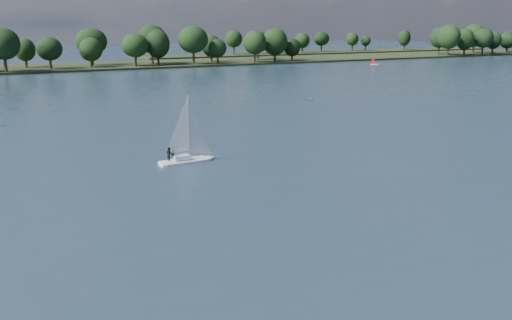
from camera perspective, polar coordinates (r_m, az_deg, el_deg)
The scene contains 6 objects.
ground at distance 113.74m, azimuth -11.20°, elevation 5.14°, with size 700.00×700.00×0.00m, color #233342.
far_shore at distance 222.51m, azimuth -20.27°, elevation 8.54°, with size 660.00×40.00×1.50m, color black.
far_shore_back at distance 330.79m, azimuth 7.16°, elevation 10.61°, with size 220.00×30.00×1.40m, color black.
sailboat at distance 67.21m, azimuth -7.21°, elevation 1.64°, with size 6.41×2.08×8.33m.
dinghy_orange at distance 236.28m, azimuth 11.74°, elevation 9.59°, with size 3.00×2.43×4.53m.
treeline at distance 216.67m, azimuth -22.08°, elevation 10.45°, with size 562.31×74.24×18.31m.
Camera 1 is at (-34.24, -7.27, 15.99)m, focal length 40.00 mm.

